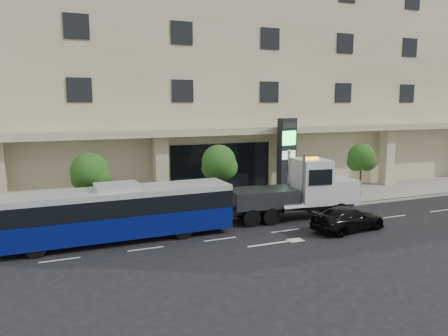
# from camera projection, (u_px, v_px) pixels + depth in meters

# --- Properties ---
(ground) EXTENTS (120.00, 120.00, 0.00)m
(ground) POSITION_uv_depth(u_px,v_px,m) (272.00, 224.00, 26.07)
(ground) COLOR black
(ground) RESTS_ON ground
(sidewalk) EXTENTS (120.00, 6.00, 0.15)m
(sidewalk) POSITION_uv_depth(u_px,v_px,m) (238.00, 205.00, 30.62)
(sidewalk) COLOR gray
(sidewalk) RESTS_ON ground
(curb) EXTENTS (120.00, 0.30, 0.15)m
(curb) POSITION_uv_depth(u_px,v_px,m) (257.00, 215.00, 27.88)
(curb) COLOR gray
(curb) RESTS_ON ground
(convention_center) EXTENTS (60.00, 17.60, 20.00)m
(convention_center) POSITION_uv_depth(u_px,v_px,m) (189.00, 71.00, 38.65)
(convention_center) COLOR tan
(convention_center) RESTS_ON ground
(tree_left) EXTENTS (2.27, 2.20, 4.22)m
(tree_left) POSITION_uv_depth(u_px,v_px,m) (90.00, 174.00, 25.06)
(tree_left) COLOR #422B19
(tree_left) RESTS_ON sidewalk
(tree_mid) EXTENTS (2.28, 2.20, 4.38)m
(tree_mid) POSITION_uv_depth(u_px,v_px,m) (219.00, 164.00, 28.10)
(tree_mid) COLOR #422B19
(tree_mid) RESTS_ON sidewalk
(tree_right) EXTENTS (2.10, 2.00, 4.04)m
(tree_right) POSITION_uv_depth(u_px,v_px,m) (362.00, 159.00, 32.55)
(tree_right) COLOR #422B19
(tree_right) RESTS_ON sidewalk
(city_bus) EXTENTS (12.08, 2.69, 3.05)m
(city_bus) POSITION_uv_depth(u_px,v_px,m) (118.00, 212.00, 22.70)
(city_bus) COLOR black
(city_bus) RESTS_ON ground
(tow_truck) EXTENTS (9.26, 3.15, 4.19)m
(tow_truck) POSITION_uv_depth(u_px,v_px,m) (299.00, 191.00, 27.17)
(tow_truck) COLOR #2D3033
(tow_truck) RESTS_ON ground
(black_sedan) EXTENTS (4.83, 2.44, 1.34)m
(black_sedan) POSITION_uv_depth(u_px,v_px,m) (348.00, 219.00, 24.69)
(black_sedan) COLOR black
(black_sedan) RESTS_ON ground
(signage_pylon) EXTENTS (1.57, 0.90, 5.96)m
(signage_pylon) POSITION_uv_depth(u_px,v_px,m) (287.00, 159.00, 31.14)
(signage_pylon) COLOR black
(signage_pylon) RESTS_ON sidewalk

